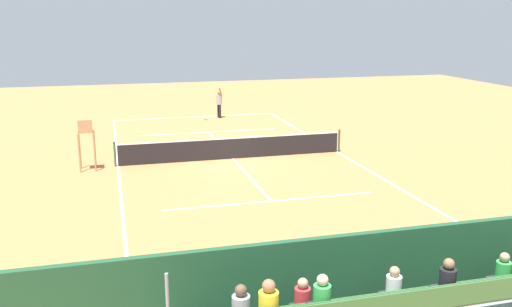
% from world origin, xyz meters
% --- Properties ---
extents(ground_plane, '(60.00, 60.00, 0.00)m').
position_xyz_m(ground_plane, '(0.00, 0.00, 0.00)').
color(ground_plane, '#D17542').
extents(court_line_markings, '(10.10, 22.20, 0.01)m').
position_xyz_m(court_line_markings, '(0.00, -0.04, 0.00)').
color(court_line_markings, white).
rests_on(court_line_markings, ground).
extents(tennis_net, '(10.30, 0.10, 1.07)m').
position_xyz_m(tennis_net, '(0.00, 0.00, 0.50)').
color(tennis_net, black).
rests_on(tennis_net, ground).
extents(backdrop_wall, '(18.00, 0.16, 2.00)m').
position_xyz_m(backdrop_wall, '(0.00, 14.00, 1.00)').
color(backdrop_wall, '#1E4C2D').
rests_on(backdrop_wall, ground).
extents(umpire_chair, '(0.67, 0.67, 2.14)m').
position_xyz_m(umpire_chair, '(6.20, 0.32, 1.31)').
color(umpire_chair, '#A88456').
rests_on(umpire_chair, ground).
extents(courtside_bench, '(1.80, 0.40, 0.93)m').
position_xyz_m(courtside_bench, '(-2.15, 13.27, 0.56)').
color(courtside_bench, '#33383D').
rests_on(courtside_bench, ground).
extents(equipment_bag, '(0.90, 0.36, 0.36)m').
position_xyz_m(equipment_bag, '(-0.22, 13.40, 0.18)').
color(equipment_bag, black).
rests_on(equipment_bag, ground).
extents(tennis_player, '(0.45, 0.56, 1.93)m').
position_xyz_m(tennis_player, '(-1.42, -10.25, 1.02)').
color(tennis_player, black).
rests_on(tennis_player, ground).
extents(tennis_racket, '(0.55, 0.46, 0.03)m').
position_xyz_m(tennis_racket, '(-0.27, -9.91, 0.01)').
color(tennis_racket, black).
rests_on(tennis_racket, ground).
extents(tennis_ball_near, '(0.07, 0.07, 0.07)m').
position_xyz_m(tennis_ball_near, '(-2.98, -7.01, 0.03)').
color(tennis_ball_near, '#CCDB33').
rests_on(tennis_ball_near, ground).
extents(tennis_ball_far, '(0.07, 0.07, 0.07)m').
position_xyz_m(tennis_ball_far, '(-2.57, -9.59, 0.03)').
color(tennis_ball_far, '#CCDB33').
rests_on(tennis_ball_far, ground).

